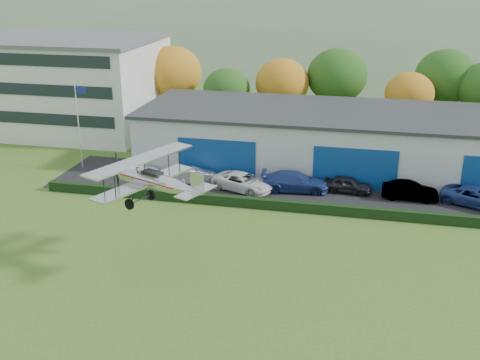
% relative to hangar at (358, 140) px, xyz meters
% --- Properties ---
extents(ground, '(300.00, 300.00, 0.00)m').
position_rel_hangar_xyz_m(ground, '(-5.00, -27.98, -2.66)').
color(ground, '#416C22').
rests_on(ground, ground).
extents(apron, '(48.00, 9.00, 0.05)m').
position_rel_hangar_xyz_m(apron, '(-2.00, -6.98, -2.63)').
color(apron, black).
rests_on(apron, ground).
extents(hedge, '(46.00, 0.60, 0.80)m').
position_rel_hangar_xyz_m(hedge, '(-2.00, -11.78, -2.26)').
color(hedge, black).
rests_on(hedge, ground).
extents(hangar, '(40.60, 12.60, 5.30)m').
position_rel_hangar_xyz_m(hangar, '(0.00, 0.00, 0.00)').
color(hangar, '#B2B7BC').
rests_on(hangar, ground).
extents(office_block, '(20.60, 15.60, 10.40)m').
position_rel_hangar_xyz_m(office_block, '(-33.00, 7.02, 2.56)').
color(office_block, silver).
rests_on(office_block, ground).
extents(flagpole, '(1.05, 0.10, 8.00)m').
position_rel_hangar_xyz_m(flagpole, '(-24.88, -5.98, 2.13)').
color(flagpole, silver).
rests_on(flagpole, ground).
extents(tree_belt, '(75.70, 13.22, 10.12)m').
position_rel_hangar_xyz_m(tree_belt, '(-4.15, 12.64, 2.95)').
color(tree_belt, '#3D2614').
rests_on(tree_belt, ground).
extents(distant_hills, '(430.00, 196.00, 56.00)m').
position_rel_hangar_xyz_m(distant_hills, '(-9.38, 112.02, -15.70)').
color(distant_hills, '#4C6642').
rests_on(distant_hills, ground).
extents(car_0, '(4.41, 2.54, 1.41)m').
position_rel_hangar_xyz_m(car_0, '(-19.15, -6.80, -1.90)').
color(car_0, silver).
rests_on(car_0, apron).
extents(car_1, '(4.24, 2.87, 1.32)m').
position_rel_hangar_xyz_m(car_1, '(-13.55, -7.56, -1.95)').
color(car_1, silver).
rests_on(car_1, apron).
extents(car_2, '(5.79, 4.11, 1.46)m').
position_rel_hangar_xyz_m(car_2, '(-9.09, -8.43, -1.87)').
color(car_2, silver).
rests_on(car_2, apron).
extents(car_3, '(5.81, 2.84, 1.63)m').
position_rel_hangar_xyz_m(car_3, '(-4.81, -7.57, -1.79)').
color(car_3, navy).
rests_on(car_3, apron).
extents(car_4, '(4.11, 2.00, 1.35)m').
position_rel_hangar_xyz_m(car_4, '(-0.46, -6.97, -1.93)').
color(car_4, black).
rests_on(car_4, apron).
extents(car_5, '(4.46, 1.68, 1.45)m').
position_rel_hangar_xyz_m(car_5, '(4.51, -7.50, -1.88)').
color(car_5, gray).
rests_on(car_5, apron).
extents(car_6, '(5.80, 4.35, 1.46)m').
position_rel_hangar_xyz_m(car_6, '(9.51, -7.72, -1.87)').
color(car_6, navy).
rests_on(car_6, apron).
extents(biplane, '(7.11, 7.83, 2.99)m').
position_rel_hangar_xyz_m(biplane, '(-11.39, -22.75, 3.35)').
color(biplane, silver).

